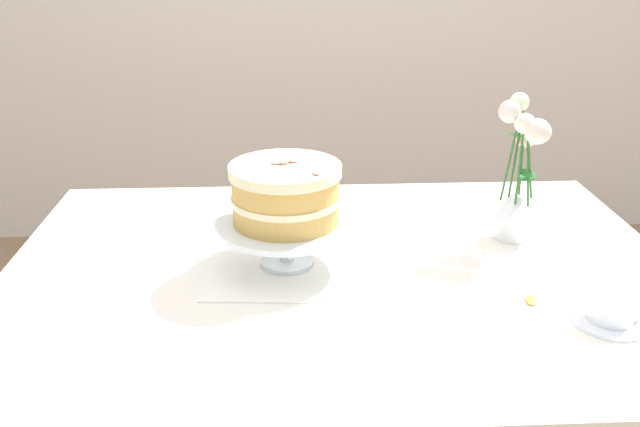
{
  "coord_description": "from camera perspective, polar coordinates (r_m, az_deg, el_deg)",
  "views": [
    {
      "loc": [
        -0.11,
        -1.25,
        1.38
      ],
      "look_at": [
        -0.05,
        0.0,
        0.86
      ],
      "focal_mm": 37.98,
      "sensor_mm": 36.0,
      "label": 1
    }
  ],
  "objects": [
    {
      "name": "linen_napkin",
      "position": [
        1.42,
        -2.79,
        -4.31
      ],
      "size": [
        0.34,
        0.34,
        0.0
      ],
      "primitive_type": "cube",
      "rotation": [
        0.0,
        0.0,
        -0.07
      ],
      "color": "white",
      "rests_on": "dining_table"
    },
    {
      "name": "loose_petal_0",
      "position": [
        1.34,
        17.37,
        -6.99
      ],
      "size": [
        0.03,
        0.04,
        0.01
      ],
      "primitive_type": "ellipsoid",
      "rotation": [
        0.0,
        0.0,
        4.41
      ],
      "color": "orange",
      "rests_on": "dining_table"
    },
    {
      "name": "layer_cake",
      "position": [
        1.35,
        -2.92,
        1.72
      ],
      "size": [
        0.22,
        0.22,
        0.13
      ],
      "color": "tan",
      "rests_on": "cake_stand"
    },
    {
      "name": "dining_table",
      "position": [
        1.43,
        1.89,
        -8.14
      ],
      "size": [
        1.4,
        1.0,
        0.74
      ],
      "color": "white",
      "rests_on": "ground"
    },
    {
      "name": "flower_vase",
      "position": [
        1.54,
        16.49,
        3.27
      ],
      "size": [
        0.12,
        0.11,
        0.33
      ],
      "color": "silver",
      "rests_on": "dining_table"
    },
    {
      "name": "cake_stand",
      "position": [
        1.38,
        -2.86,
        -1.29
      ],
      "size": [
        0.29,
        0.29,
        0.1
      ],
      "color": "silver",
      "rests_on": "linen_napkin"
    },
    {
      "name": "teacup",
      "position": [
        1.31,
        23.36,
        -7.47
      ],
      "size": [
        0.13,
        0.13,
        0.06
      ],
      "color": "white",
      "rests_on": "dining_table"
    }
  ]
}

